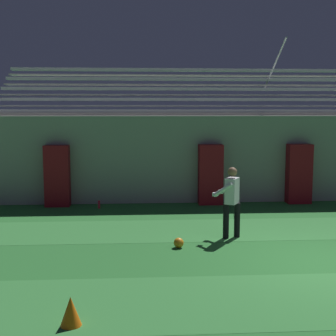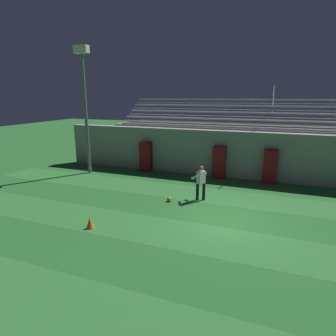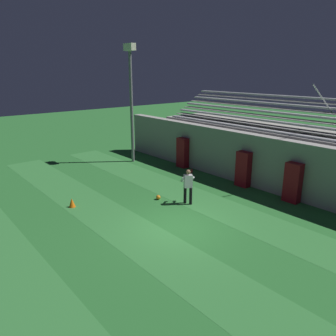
{
  "view_description": "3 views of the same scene",
  "coord_description": "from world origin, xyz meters",
  "px_view_note": "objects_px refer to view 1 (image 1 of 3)",
  "views": [
    {
      "loc": [
        -3.72,
        -8.6,
        2.99
      ],
      "look_at": [
        -3.07,
        1.43,
        1.74
      ],
      "focal_mm": 50.0,
      "sensor_mm": 36.0,
      "label": 1
    },
    {
      "loc": [
        1.44,
        -10.3,
        4.8
      ],
      "look_at": [
        -2.93,
        1.3,
        1.61
      ],
      "focal_mm": 30.0,
      "sensor_mm": 36.0,
      "label": 2
    },
    {
      "loc": [
        8.78,
        -7.9,
        6.0
      ],
      "look_at": [
        -2.62,
        1.69,
        1.56
      ],
      "focal_mm": 35.0,
      "sensor_mm": 36.0,
      "label": 3
    }
  ],
  "objects_px": {
    "padding_pillar_far_left": "(57,176)",
    "traffic_cone": "(71,311)",
    "padding_pillar_gate_left": "(210,175)",
    "soccer_ball": "(179,243)",
    "water_bottle": "(99,204)",
    "goalkeeper": "(231,198)",
    "padding_pillar_gate_right": "(299,174)"
  },
  "relations": [
    {
      "from": "padding_pillar_far_left",
      "to": "traffic_cone",
      "type": "bearing_deg",
      "value": -79.33
    },
    {
      "from": "padding_pillar_gate_left",
      "to": "padding_pillar_far_left",
      "type": "relative_size",
      "value": 1.0
    },
    {
      "from": "soccer_ball",
      "to": "traffic_cone",
      "type": "xyz_separation_m",
      "value": [
        -1.82,
        -3.6,
        0.1
      ]
    },
    {
      "from": "traffic_cone",
      "to": "water_bottle",
      "type": "height_order",
      "value": "traffic_cone"
    },
    {
      "from": "padding_pillar_far_left",
      "to": "goalkeeper",
      "type": "relative_size",
      "value": 1.14
    },
    {
      "from": "water_bottle",
      "to": "padding_pillar_gate_left",
      "type": "bearing_deg",
      "value": 6.99
    },
    {
      "from": "padding_pillar_gate_left",
      "to": "water_bottle",
      "type": "xyz_separation_m",
      "value": [
        -3.49,
        -0.43,
        -0.83
      ]
    },
    {
      "from": "padding_pillar_gate_right",
      "to": "goalkeeper",
      "type": "distance_m",
      "value": 4.95
    },
    {
      "from": "padding_pillar_gate_left",
      "to": "padding_pillar_gate_right",
      "type": "relative_size",
      "value": 1.0
    },
    {
      "from": "water_bottle",
      "to": "soccer_ball",
      "type": "bearing_deg",
      "value": -64.06
    },
    {
      "from": "goalkeeper",
      "to": "traffic_cone",
      "type": "relative_size",
      "value": 3.98
    },
    {
      "from": "soccer_ball",
      "to": "traffic_cone",
      "type": "relative_size",
      "value": 0.52
    },
    {
      "from": "goalkeeper",
      "to": "traffic_cone",
      "type": "distance_m",
      "value": 5.39
    },
    {
      "from": "padding_pillar_gate_right",
      "to": "water_bottle",
      "type": "relative_size",
      "value": 7.93
    },
    {
      "from": "padding_pillar_gate_left",
      "to": "traffic_cone",
      "type": "bearing_deg",
      "value": -111.35
    },
    {
      "from": "padding_pillar_gate_right",
      "to": "goalkeeper",
      "type": "bearing_deg",
      "value": -127.1
    },
    {
      "from": "goalkeeper",
      "to": "soccer_ball",
      "type": "xyz_separation_m",
      "value": [
        -1.29,
        -0.74,
        -0.84
      ]
    },
    {
      "from": "padding_pillar_gate_left",
      "to": "traffic_cone",
      "type": "xyz_separation_m",
      "value": [
        -3.24,
        -8.29,
        -0.74
      ]
    },
    {
      "from": "goalkeeper",
      "to": "traffic_cone",
      "type": "xyz_separation_m",
      "value": [
        -3.11,
        -4.33,
        -0.74
      ]
    },
    {
      "from": "water_bottle",
      "to": "goalkeeper",
      "type": "bearing_deg",
      "value": -46.32
    },
    {
      "from": "padding_pillar_gate_right",
      "to": "goalkeeper",
      "type": "relative_size",
      "value": 1.14
    },
    {
      "from": "goalkeeper",
      "to": "water_bottle",
      "type": "xyz_separation_m",
      "value": [
        -3.36,
        3.52,
        -0.83
      ]
    },
    {
      "from": "traffic_cone",
      "to": "padding_pillar_gate_right",
      "type": "bearing_deg",
      "value": 53.63
    },
    {
      "from": "traffic_cone",
      "to": "water_bottle",
      "type": "distance_m",
      "value": 7.86
    },
    {
      "from": "padding_pillar_gate_right",
      "to": "traffic_cone",
      "type": "height_order",
      "value": "padding_pillar_gate_right"
    },
    {
      "from": "padding_pillar_gate_left",
      "to": "padding_pillar_far_left",
      "type": "xyz_separation_m",
      "value": [
        -4.8,
        0.0,
        0.0
      ]
    },
    {
      "from": "soccer_ball",
      "to": "traffic_cone",
      "type": "distance_m",
      "value": 4.03
    },
    {
      "from": "padding_pillar_far_left",
      "to": "soccer_ball",
      "type": "xyz_separation_m",
      "value": [
        3.38,
        -4.69,
        -0.84
      ]
    },
    {
      "from": "goalkeeper",
      "to": "water_bottle",
      "type": "relative_size",
      "value": 6.96
    },
    {
      "from": "padding_pillar_gate_right",
      "to": "water_bottle",
      "type": "xyz_separation_m",
      "value": [
        -6.35,
        -0.43,
        -0.83
      ]
    },
    {
      "from": "padding_pillar_gate_left",
      "to": "traffic_cone",
      "type": "distance_m",
      "value": 8.93
    },
    {
      "from": "goalkeeper",
      "to": "water_bottle",
      "type": "distance_m",
      "value": 4.94
    }
  ]
}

